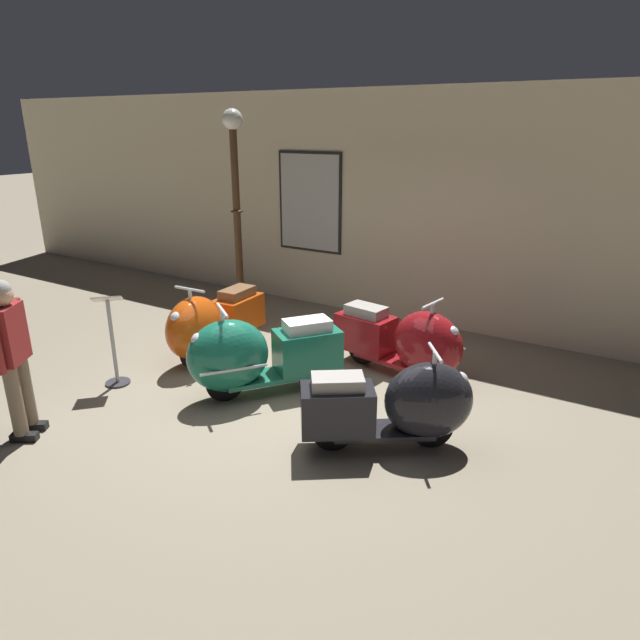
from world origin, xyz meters
name	(u,v)px	position (x,y,z in m)	size (l,w,h in m)	color
ground_plane	(274,403)	(0.00, 0.00, 0.00)	(60.00, 60.00, 0.00)	gray
showroom_back_wall	(416,210)	(0.15, 3.36, 1.67)	(18.00, 0.63, 3.34)	beige
scooter_0	(209,324)	(-1.44, 0.60, 0.46)	(0.57, 1.67, 1.01)	black
scooter_1	(253,355)	(-0.31, 0.06, 0.48)	(1.40, 1.66, 1.04)	black
scooter_2	(408,341)	(0.94, 1.37, 0.45)	(1.68, 0.71, 1.00)	black
scooter_3	(401,405)	(1.50, -0.07, 0.44)	(1.54, 1.27, 0.96)	black
lamppost	(236,203)	(-2.26, 2.23, 1.73)	(0.30, 0.30, 3.06)	#472D19
visitor_0	(11,349)	(-1.65, -1.77, 0.90)	(0.38, 0.46, 1.56)	black
info_stanchion	(113,347)	(-1.83, -0.55, 0.45)	(0.38, 0.39, 1.09)	#333338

